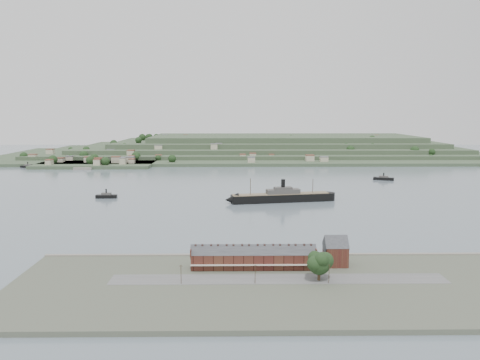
{
  "coord_description": "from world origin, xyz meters",
  "views": [
    {
      "loc": [
        -18.3,
        -368.43,
        71.41
      ],
      "look_at": [
        -13.56,
        30.0,
        12.49
      ],
      "focal_mm": 35.0,
      "sensor_mm": 36.0,
      "label": 1
    }
  ],
  "objects_px": {
    "tugboat": "(106,196)",
    "fig_tree": "(320,263)",
    "terrace_row": "(253,258)",
    "gabled_building": "(335,252)",
    "steamship": "(278,197)"
  },
  "relations": [
    {
      "from": "steamship",
      "to": "tugboat",
      "type": "distance_m",
      "value": 141.97
    },
    {
      "from": "tugboat",
      "to": "fig_tree",
      "type": "distance_m",
      "value": 242.87
    },
    {
      "from": "gabled_building",
      "to": "fig_tree",
      "type": "height_order",
      "value": "gabled_building"
    },
    {
      "from": "tugboat",
      "to": "terrace_row",
      "type": "bearing_deg",
      "value": -57.74
    },
    {
      "from": "gabled_building",
      "to": "fig_tree",
      "type": "bearing_deg",
      "value": -118.04
    },
    {
      "from": "tugboat",
      "to": "fig_tree",
      "type": "height_order",
      "value": "fig_tree"
    },
    {
      "from": "gabled_building",
      "to": "steamship",
      "type": "distance_m",
      "value": 159.69
    },
    {
      "from": "terrace_row",
      "to": "steamship",
      "type": "xyz_separation_m",
      "value": [
        26.33,
        163.26,
        -2.86
      ]
    },
    {
      "from": "tugboat",
      "to": "fig_tree",
      "type": "bearing_deg",
      "value": -54.4
    },
    {
      "from": "steamship",
      "to": "fig_tree",
      "type": "bearing_deg",
      "value": -89.84
    },
    {
      "from": "steamship",
      "to": "tugboat",
      "type": "relative_size",
      "value": 5.2
    },
    {
      "from": "gabled_building",
      "to": "fig_tree",
      "type": "xyz_separation_m",
      "value": [
        -10.68,
        -20.05,
        1.61
      ]
    },
    {
      "from": "terrace_row",
      "to": "tugboat",
      "type": "height_order",
      "value": "terrace_row"
    },
    {
      "from": "tugboat",
      "to": "gabled_building",
      "type": "bearing_deg",
      "value": -49.41
    },
    {
      "from": "terrace_row",
      "to": "gabled_building",
      "type": "relative_size",
      "value": 3.95
    }
  ]
}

